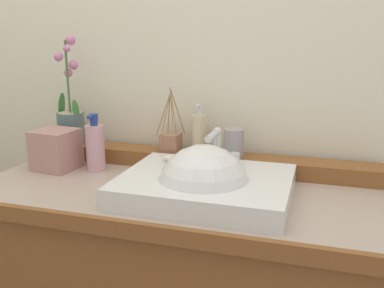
# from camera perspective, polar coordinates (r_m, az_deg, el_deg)

# --- Properties ---
(wall_back) EXTENTS (3.16, 0.20, 2.48)m
(wall_back) POSITION_cam_1_polar(r_m,az_deg,el_deg) (1.58, 3.15, 11.87)
(wall_back) COLOR beige
(wall_back) RESTS_ON ground
(back_ledge) EXTENTS (1.17, 0.11, 0.05)m
(back_ledge) POSITION_cam_1_polar(r_m,az_deg,el_deg) (1.47, 1.33, -2.18)
(back_ledge) COLOR brown
(back_ledge) RESTS_ON vanity_cabinet
(sink_basin) EXTENTS (0.47, 0.38, 0.29)m
(sink_basin) POSITION_cam_1_polar(r_m,az_deg,el_deg) (1.21, 1.64, -6.02)
(sink_basin) COLOR white
(sink_basin) RESTS_ON vanity_cabinet
(soap_bar) EXTENTS (0.07, 0.04, 0.02)m
(soap_bar) POSITION_cam_1_polar(r_m,az_deg,el_deg) (1.34, -2.39, -1.90)
(soap_bar) COLOR silver
(soap_bar) RESTS_ON sink_basin
(potted_plant) EXTENTS (0.12, 0.10, 0.39)m
(potted_plant) POSITION_cam_1_polar(r_m,az_deg,el_deg) (1.63, -15.78, 3.23)
(potted_plant) COLOR #4D6668
(potted_plant) RESTS_ON back_ledge
(soap_dispenser) EXTENTS (0.05, 0.05, 0.17)m
(soap_dispenser) POSITION_cam_1_polar(r_m,az_deg,el_deg) (1.46, 0.87, 1.57)
(soap_dispenser) COLOR beige
(soap_dispenser) RESTS_ON back_ledge
(tumbler_cup) EXTENTS (0.07, 0.07, 0.09)m
(tumbler_cup) POSITION_cam_1_polar(r_m,az_deg,el_deg) (1.41, 5.55, 0.15)
(tumbler_cup) COLOR #999194
(tumbler_cup) RESTS_ON back_ledge
(reed_diffuser) EXTENTS (0.09, 0.10, 0.22)m
(reed_diffuser) POSITION_cam_1_polar(r_m,az_deg,el_deg) (1.48, -2.84, 0.33)
(reed_diffuser) COLOR #9B674D
(reed_diffuser) RESTS_ON back_ledge
(lotion_bottle) EXTENTS (0.06, 0.07, 0.19)m
(lotion_bottle) POSITION_cam_1_polar(r_m,az_deg,el_deg) (1.47, -12.70, -0.31)
(lotion_bottle) COLOR #D19BA7
(lotion_bottle) RESTS_ON vanity_cabinet
(tissue_box) EXTENTS (0.14, 0.14, 0.13)m
(tissue_box) POSITION_cam_1_polar(r_m,az_deg,el_deg) (1.52, -17.57, -0.71)
(tissue_box) COLOR tan
(tissue_box) RESTS_ON vanity_cabinet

